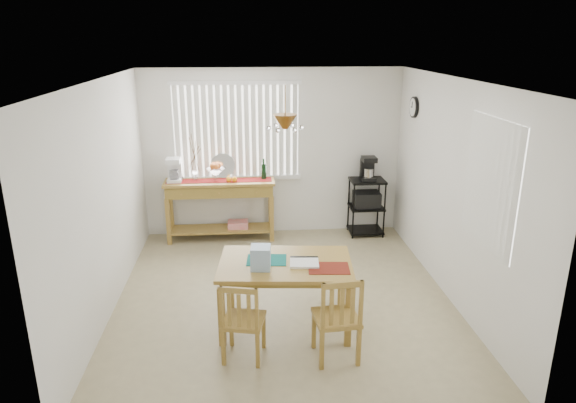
{
  "coord_description": "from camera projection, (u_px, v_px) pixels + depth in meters",
  "views": [
    {
      "loc": [
        -0.41,
        -5.59,
        3.05
      ],
      "look_at": [
        0.1,
        0.55,
        1.05
      ],
      "focal_mm": 32.0,
      "sensor_mm": 36.0,
      "label": 1
    }
  ],
  "objects": [
    {
      "name": "wire_cart",
      "position": [
        366.0,
        202.0,
        8.11
      ],
      "size": [
        0.53,
        0.43,
        0.91
      ],
      "color": "black",
      "rests_on": "ground"
    },
    {
      "name": "room_shell",
      "position": [
        283.0,
        162.0,
        5.76
      ],
      "size": [
        4.2,
        4.7,
        2.7
      ],
      "color": "white",
      "rests_on": "ground"
    },
    {
      "name": "cart_items",
      "position": [
        368.0,
        169.0,
        7.96
      ],
      "size": [
        0.21,
        0.26,
        0.37
      ],
      "color": "black",
      "rests_on": "wire_cart"
    },
    {
      "name": "ground",
      "position": [
        284.0,
        297.0,
        6.27
      ],
      "size": [
        4.0,
        4.5,
        0.01
      ],
      "primitive_type": "cube",
      "color": "tan"
    },
    {
      "name": "table_items",
      "position": [
        272.0,
        259.0,
        5.31
      ],
      "size": [
        1.08,
        0.6,
        0.24
      ],
      "color": "#136C66",
      "rests_on": "dining_table"
    },
    {
      "name": "sideboard_items",
      "position": [
        201.0,
        171.0,
        7.75
      ],
      "size": [
        1.59,
        0.4,
        0.72
      ],
      "color": "maroon",
      "rests_on": "sideboard"
    },
    {
      "name": "chair_left",
      "position": [
        243.0,
        321.0,
        4.96
      ],
      "size": [
        0.46,
        0.46,
        0.85
      ],
      "color": "#A58037",
      "rests_on": "ground"
    },
    {
      "name": "chair_right",
      "position": [
        337.0,
        319.0,
        4.94
      ],
      "size": [
        0.45,
        0.45,
        0.92
      ],
      "color": "#A58037",
      "rests_on": "ground"
    },
    {
      "name": "sideboard",
      "position": [
        221.0,
        195.0,
        7.88
      ],
      "size": [
        1.67,
        0.47,
        0.94
      ],
      "color": "#A58037",
      "rests_on": "ground"
    },
    {
      "name": "dining_table",
      "position": [
        285.0,
        270.0,
        5.47
      ],
      "size": [
        1.48,
        1.03,
        0.75
      ],
      "color": "#A58037",
      "rests_on": "ground"
    }
  ]
}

